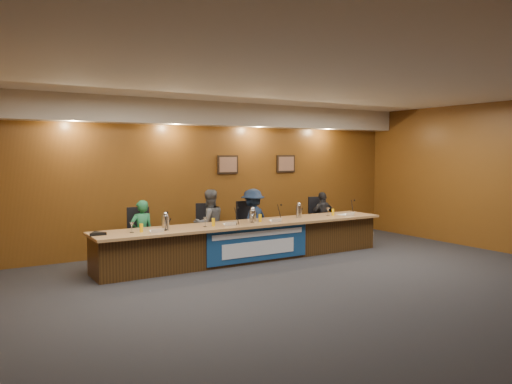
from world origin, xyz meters
TOP-DOWN VIEW (x-y plane):
  - floor at (0.00, 0.00)m, footprint 10.00×10.00m
  - ceiling at (0.00, 0.00)m, footprint 10.00×8.00m
  - wall_back at (0.00, 4.00)m, footprint 10.00×0.04m
  - soffit at (0.00, 3.75)m, footprint 10.00×0.50m
  - dais_body at (0.00, 2.40)m, footprint 6.00×0.80m
  - dais_top at (0.00, 2.35)m, footprint 6.10×0.95m
  - banner at (0.00, 1.99)m, footprint 2.20×0.02m
  - banner_text_upper at (0.00, 1.97)m, footprint 2.00×0.01m
  - banner_text_lower at (0.00, 1.97)m, footprint 1.60×0.01m
  - wall_photo_left at (0.40, 3.97)m, footprint 0.52×0.04m
  - wall_photo_right at (2.00, 3.97)m, footprint 0.52×0.04m
  - panelist_a at (-1.95, 3.00)m, footprint 0.47×0.33m
  - panelist_b at (-0.55, 3.00)m, footprint 0.68×0.53m
  - panelist_c at (0.48, 3.00)m, footprint 1.00×0.81m
  - panelist_d at (2.38, 3.00)m, footprint 0.72×0.32m
  - office_chair_a at (-1.95, 3.10)m, footprint 0.56×0.56m
  - office_chair_b at (-0.55, 3.10)m, footprint 0.61×0.61m
  - office_chair_c at (0.48, 3.10)m, footprint 0.51×0.51m
  - office_chair_d at (2.38, 3.10)m, footprint 0.59×0.59m
  - nameplate_a at (-1.98, 2.08)m, footprint 0.24×0.08m
  - microphone_a at (-1.77, 2.26)m, footprint 0.07×0.07m
  - juice_glass_a at (-2.20, 2.28)m, footprint 0.06×0.06m
  - water_glass_a at (-2.35, 2.31)m, footprint 0.08×0.08m
  - nameplate_b at (-0.53, 2.14)m, footprint 0.24×0.08m
  - microphone_b at (-0.36, 2.25)m, footprint 0.07×0.07m
  - juice_glass_b at (-0.82, 2.27)m, footprint 0.06×0.06m
  - water_glass_b at (-0.98, 2.28)m, footprint 0.08×0.08m
  - nameplate_c at (0.49, 2.11)m, footprint 0.24×0.08m
  - microphone_c at (0.63, 2.26)m, footprint 0.07×0.07m
  - juice_glass_c at (0.24, 2.33)m, footprint 0.06×0.06m
  - water_glass_c at (0.04, 2.31)m, footprint 0.08×0.08m
  - nameplate_d at (2.40, 2.09)m, footprint 0.24×0.08m
  - microphone_d at (2.54, 2.22)m, footprint 0.07×0.07m
  - juice_glass_d at (2.11, 2.33)m, footprint 0.06×0.06m
  - water_glass_d at (1.97, 2.33)m, footprint 0.08×0.08m
  - carafe_left at (-1.71, 2.41)m, footprint 0.13×0.13m
  - carafe_mid at (0.09, 2.37)m, footprint 0.13×0.13m
  - carafe_right at (1.26, 2.42)m, footprint 0.12×0.12m
  - speakerphone at (-2.93, 2.37)m, footprint 0.32×0.32m
  - paper_stack at (2.40, 2.26)m, footprint 0.26×0.33m

SIDE VIEW (x-z plane):
  - floor at x=0.00m, z-range 0.00..0.00m
  - banner_text_lower at x=0.00m, z-range 0.16..0.44m
  - dais_body at x=0.00m, z-range 0.00..0.70m
  - banner at x=0.00m, z-range 0.05..0.71m
  - office_chair_a at x=-1.95m, z-range 0.44..0.52m
  - office_chair_b at x=-0.55m, z-range 0.44..0.52m
  - office_chair_c at x=0.48m, z-range 0.44..0.52m
  - office_chair_d at x=2.38m, z-range 0.44..0.52m
  - banner_text_upper at x=0.00m, z-range 0.53..0.63m
  - panelist_d at x=2.38m, z-range 0.00..1.21m
  - panelist_a at x=-1.95m, z-range 0.00..1.24m
  - panelist_c at x=0.48m, z-range 0.00..1.35m
  - panelist_b at x=-0.55m, z-range 0.00..1.38m
  - dais_top at x=0.00m, z-range 0.70..0.75m
  - paper_stack at x=2.40m, z-range 0.75..0.76m
  - microphone_a at x=-1.77m, z-range 0.75..0.77m
  - microphone_b at x=-0.36m, z-range 0.75..0.77m
  - microphone_c at x=0.63m, z-range 0.75..0.77m
  - microphone_d at x=2.54m, z-range 0.75..0.77m
  - speakerphone at x=-2.93m, z-range 0.75..0.80m
  - nameplate_a at x=-1.98m, z-range 0.74..0.85m
  - nameplate_b at x=-0.53m, z-range 0.74..0.85m
  - nameplate_c at x=0.49m, z-range 0.74..0.85m
  - nameplate_d at x=2.40m, z-range 0.74..0.85m
  - juice_glass_a at x=-2.20m, z-range 0.75..0.90m
  - juice_glass_b at x=-0.82m, z-range 0.75..0.90m
  - juice_glass_c at x=0.24m, z-range 0.75..0.90m
  - juice_glass_d at x=2.11m, z-range 0.75..0.90m
  - water_glass_a at x=-2.35m, z-range 0.75..0.93m
  - water_glass_b at x=-0.98m, z-range 0.75..0.93m
  - water_glass_c at x=0.04m, z-range 0.75..0.93m
  - water_glass_d at x=1.97m, z-range 0.75..0.93m
  - carafe_mid at x=0.09m, z-range 0.75..0.98m
  - carafe_left at x=-1.71m, z-range 0.75..0.99m
  - carafe_right at x=1.26m, z-range 0.75..1.01m
  - wall_back at x=0.00m, z-range 0.00..3.20m
  - wall_photo_left at x=0.40m, z-range 1.64..2.06m
  - wall_photo_right at x=2.00m, z-range 1.64..2.06m
  - soffit at x=0.00m, z-range 2.70..3.20m
  - ceiling at x=0.00m, z-range 3.18..3.22m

